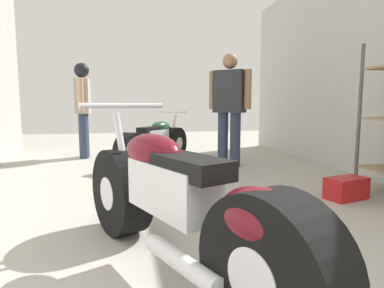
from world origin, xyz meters
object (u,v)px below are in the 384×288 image
motorcycle_black_naked (153,143)px  red_toolbox (346,188)px  motorcycle_maroon_cruiser (176,206)px  mechanic_with_helmet (83,102)px  mechanic_in_blue (229,103)px

motorcycle_black_naked → red_toolbox: bearing=-54.0°
motorcycle_maroon_cruiser → motorcycle_black_naked: size_ratio=1.26×
motorcycle_black_naked → red_toolbox: size_ratio=3.74×
mechanic_with_helmet → red_toolbox: mechanic_with_helmet is taller
mechanic_in_blue → mechanic_with_helmet: 2.73m
mechanic_in_blue → red_toolbox: (0.61, -2.02, -0.89)m
motorcycle_maroon_cruiser → red_toolbox: (1.96, 1.14, -0.29)m
mechanic_in_blue → red_toolbox: bearing=-73.3°
motorcycle_maroon_cruiser → mechanic_in_blue: mechanic_in_blue is taller
mechanic_in_blue → red_toolbox: 2.29m
motorcycle_maroon_cruiser → red_toolbox: 2.29m
motorcycle_black_naked → red_toolbox: 3.02m
motorcycle_maroon_cruiser → mechanic_with_helmet: bearing=102.7°
motorcycle_black_naked → mechanic_in_blue: 1.40m
mechanic_with_helmet → red_toolbox: bearing=-48.6°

